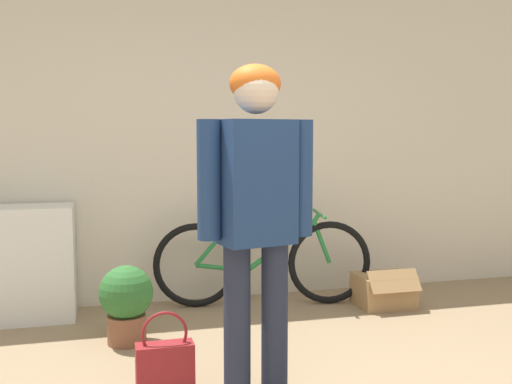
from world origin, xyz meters
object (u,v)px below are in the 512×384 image
person (256,201)px  cardboard_box (384,290)px  handbag (165,367)px  potted_plant (126,300)px  bicycle (263,261)px

person → cardboard_box: 2.12m
person → cardboard_box: person is taller
handbag → potted_plant: (-0.15, 0.84, 0.13)m
handbag → bicycle: bearing=57.5°
person → bicycle: bearing=60.7°
bicycle → cardboard_box: bearing=-6.6°
person → handbag: (-0.43, 0.17, -0.85)m
cardboard_box → potted_plant: bearing=-170.3°
cardboard_box → potted_plant: (-1.96, -0.33, 0.15)m
handbag → cardboard_box: handbag is taller
handbag → potted_plant: size_ratio=0.88×
bicycle → person: bearing=-97.2°
bicycle → potted_plant: bicycle is taller
bicycle → handbag: 1.71m
person → cardboard_box: bearing=31.6°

